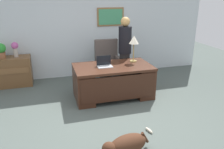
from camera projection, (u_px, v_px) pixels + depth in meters
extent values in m
plane|color=#4C5651|center=(111.00, 117.00, 4.40)|extent=(12.00, 12.00, 0.00)
cube|color=silver|center=(85.00, 27.00, 6.30)|extent=(7.00, 0.12, 2.70)
cube|color=olive|center=(111.00, 17.00, 6.33)|extent=(0.75, 0.03, 0.50)
cube|color=#439667|center=(111.00, 17.00, 6.31)|extent=(0.67, 0.01, 0.42)
cube|color=#422316|center=(113.00, 67.00, 5.06)|extent=(1.70, 0.97, 0.05)
cube|color=#422316|center=(83.00, 85.00, 5.01)|extent=(0.36, 0.91, 0.68)
cube|color=#422316|center=(140.00, 79.00, 5.36)|extent=(0.36, 0.91, 0.68)
cube|color=#381E13|center=(119.00, 88.00, 4.76)|extent=(1.60, 0.04, 0.54)
cube|color=brown|center=(4.00, 72.00, 5.75)|extent=(1.30, 0.48, 0.74)
cube|color=brown|center=(2.00, 72.00, 5.50)|extent=(1.20, 0.02, 0.14)
cube|color=#564C47|center=(109.00, 69.00, 5.97)|extent=(0.60, 0.58, 0.18)
cylinder|color=black|center=(109.00, 78.00, 6.05)|extent=(0.10, 0.10, 0.28)
cylinder|color=black|center=(109.00, 82.00, 6.09)|extent=(0.52, 0.52, 0.05)
cube|color=#564C47|center=(106.00, 52.00, 6.05)|extent=(0.60, 0.12, 0.65)
cube|color=#564C47|center=(99.00, 63.00, 5.84)|extent=(0.08, 0.50, 0.22)
cube|color=#564C47|center=(118.00, 61.00, 5.97)|extent=(0.08, 0.50, 0.22)
cylinder|color=#262323|center=(124.00, 69.00, 5.91)|extent=(0.26, 0.26, 0.82)
cylinder|color=black|center=(125.00, 40.00, 5.66)|extent=(0.32, 0.32, 0.66)
sphere|color=tan|center=(125.00, 22.00, 5.51)|extent=(0.23, 0.23, 0.23)
ellipsoid|color=#472819|center=(128.00, 145.00, 3.35)|extent=(0.67, 0.43, 0.30)
sphere|color=#472819|center=(109.00, 149.00, 3.19)|extent=(0.20, 0.20, 0.20)
cylinder|color=#472819|center=(145.00, 137.00, 3.48)|extent=(0.15, 0.08, 0.21)
cube|color=#B2B5BA|center=(105.00, 67.00, 4.97)|extent=(0.32, 0.22, 0.01)
cube|color=black|center=(104.00, 60.00, 5.02)|extent=(0.32, 0.01, 0.21)
cylinder|color=#9E8447|center=(133.00, 61.00, 5.36)|extent=(0.16, 0.16, 0.02)
cylinder|color=#9E8447|center=(134.00, 52.00, 5.29)|extent=(0.02, 0.02, 0.40)
cone|color=silver|center=(134.00, 40.00, 5.19)|extent=(0.22, 0.22, 0.18)
cylinder|color=#AC9F95|center=(16.00, 53.00, 5.68)|extent=(0.11, 0.11, 0.22)
sphere|color=#B85398|center=(15.00, 46.00, 5.62)|extent=(0.17, 0.17, 0.17)
cylinder|color=brown|center=(2.00, 55.00, 5.61)|extent=(0.18, 0.18, 0.14)
sphere|color=green|center=(1.00, 48.00, 5.55)|extent=(0.24, 0.24, 0.24)
ellipsoid|color=beige|center=(149.00, 130.00, 3.92)|extent=(0.09, 0.19, 0.05)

